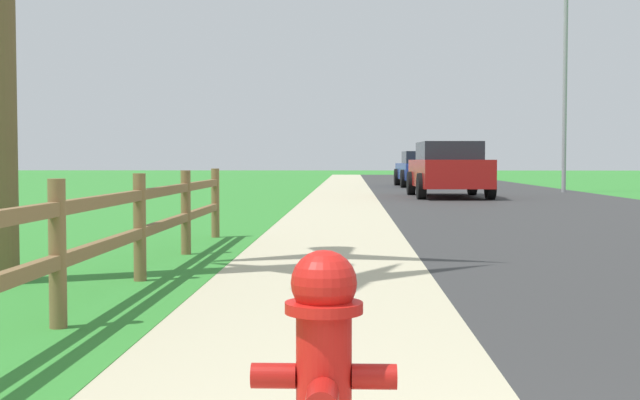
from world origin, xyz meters
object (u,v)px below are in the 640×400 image
fire_hydrant (324,367)px  parked_suv_red (448,169)px  street_lamp (568,73)px  parked_car_blue (424,169)px

fire_hydrant → parked_suv_red: size_ratio=0.16×
fire_hydrant → street_lamp: (7.24, 25.55, 3.50)m
parked_car_blue → street_lamp: (4.18, -5.88, 3.19)m
fire_hydrant → parked_suv_red: parked_suv_red is taller
parked_suv_red → parked_car_blue: bearing=89.1°
fire_hydrant → parked_suv_red: bearing=82.4°
parked_car_blue → street_lamp: size_ratio=0.72×
parked_suv_red → parked_car_blue: parked_suv_red is taller
parked_car_blue → street_lamp: street_lamp is taller
parked_car_blue → fire_hydrant: bearing=-95.6°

